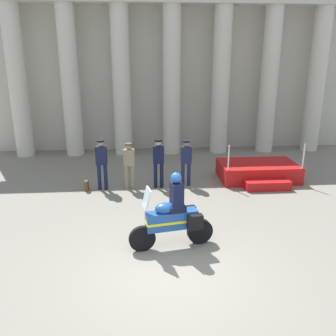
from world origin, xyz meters
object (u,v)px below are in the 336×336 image
at_px(officer_in_row_1, 129,162).
at_px(motorcycle_with_rider, 175,217).
at_px(reviewing_stand, 258,172).
at_px(officer_in_row_3, 186,159).
at_px(officer_in_row_0, 102,161).
at_px(briefcase_on_ground, 87,185).
at_px(officer_in_row_2, 158,160).

xyz_separation_m(officer_in_row_1, motorcycle_with_rider, (1.19, -4.14, -0.17)).
bearing_deg(reviewing_stand, officer_in_row_3, -171.93).
relative_size(officer_in_row_0, briefcase_on_ground, 4.91).
height_order(officer_in_row_1, officer_in_row_3, officer_in_row_3).
bearing_deg(officer_in_row_3, officer_in_row_1, 5.66).
xyz_separation_m(officer_in_row_0, briefcase_on_ground, (-0.56, -0.04, -0.86)).
height_order(officer_in_row_0, motorcycle_with_rider, motorcycle_with_rider).
height_order(officer_in_row_2, briefcase_on_ground, officer_in_row_2).
relative_size(motorcycle_with_rider, briefcase_on_ground, 5.77).
height_order(reviewing_stand, officer_in_row_1, officer_in_row_1).
bearing_deg(motorcycle_with_rider, officer_in_row_1, -84.54).
bearing_deg(officer_in_row_1, officer_in_row_0, 1.65).
bearing_deg(reviewing_stand, officer_in_row_1, -173.24).
bearing_deg(officer_in_row_1, motorcycle_with_rider, 106.76).
distance_m(officer_in_row_0, officer_in_row_1, 0.94).
bearing_deg(officer_in_row_3, briefcase_on_ground, 4.48).
height_order(reviewing_stand, motorcycle_with_rider, motorcycle_with_rider).
relative_size(officer_in_row_3, motorcycle_with_rider, 0.80).
xyz_separation_m(officer_in_row_0, officer_in_row_1, (0.94, 0.01, -0.08)).
distance_m(officer_in_row_0, motorcycle_with_rider, 4.64).
relative_size(reviewing_stand, officer_in_row_2, 1.65).
bearing_deg(briefcase_on_ground, officer_in_row_0, 4.18).
relative_size(officer_in_row_2, motorcycle_with_rider, 0.84).
bearing_deg(briefcase_on_ground, officer_in_row_2, 1.90).
relative_size(officer_in_row_2, briefcase_on_ground, 4.84).
bearing_deg(officer_in_row_1, briefcase_on_ground, 2.88).
xyz_separation_m(officer_in_row_2, officer_in_row_3, (0.99, 0.14, -0.05)).
height_order(officer_in_row_0, briefcase_on_ground, officer_in_row_0).
bearing_deg(officer_in_row_0, briefcase_on_ground, 4.94).
bearing_deg(officer_in_row_0, officer_in_row_1, -178.35).
bearing_deg(officer_in_row_2, officer_in_row_3, -170.94).
height_order(officer_in_row_2, motorcycle_with_rider, motorcycle_with_rider).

